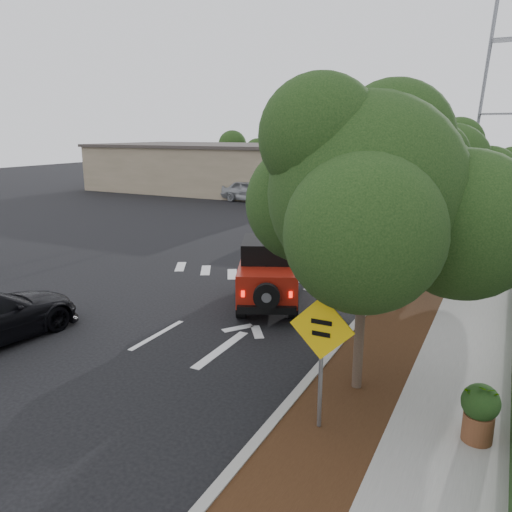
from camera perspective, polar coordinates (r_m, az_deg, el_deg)
The scene contains 17 objects.
ground at distance 13.81m, azimuth -11.22°, elevation -8.85°, with size 120.00×120.00×0.00m, color black.
curb at distance 22.78m, azimuth 17.61°, elevation 0.11°, with size 0.20×70.00×0.15m, color #9E9B93.
planting_strip at distance 22.65m, azimuth 20.09°, elevation -0.20°, with size 1.80×70.00×0.12m, color black.
sidewalk at distance 22.53m, azimuth 24.87°, elevation -0.74°, with size 2.00×70.00×0.12m, color gray.
commercial_building at distance 46.69m, azimuth -4.11°, elevation 9.98°, with size 22.00×12.00×4.00m, color gray.
transmission_tower at distance 58.18m, azimuth 25.11°, elevation 7.53°, with size 7.00×4.00×28.00m, color slate, non-canonical shape.
street_tree_near at distance 11.07m, azimuth 11.37°, elevation -14.92°, with size 3.80×3.80×5.92m, color black, non-canonical shape.
street_tree_mid at distance 17.41m, azimuth 17.72°, elevation -4.39°, with size 3.20×3.20×5.32m, color black, non-canonical shape.
street_tree_far at distance 23.64m, azimuth 20.39°, elevation 0.19°, with size 3.40×3.40×5.62m, color black, non-canonical shape.
light_pole_a at distance 39.09m, azimuth 4.95°, elevation 6.22°, with size 2.00×0.22×9.00m, color slate, non-canonical shape.
light_pole_b at distance 50.63m, azimuth 9.07°, elevation 7.89°, with size 2.00×0.22×9.00m, color slate, non-canonical shape.
red_jeep at distance 15.75m, azimuth 1.43°, elevation -1.71°, with size 3.10×4.15×2.03m.
silver_suv_ahead at distance 22.68m, azimuth 11.71°, elevation 2.03°, with size 2.31×5.01×1.39m, color #A9ABB1.
silver_sedan_oncoming at distance 26.22m, azimuth 4.93°, elevation 4.05°, with size 1.63×4.69×1.54m, color #94979B.
parked_suv at distance 38.79m, azimuth -0.59°, elevation 7.44°, with size 1.95×4.84×1.65m, color #989B9F.
speed_hump_sign at distance 8.84m, azimuth 7.47°, elevation -9.98°, with size 1.17×0.10×2.50m.
terracotta_planter at distance 9.65m, azimuth 24.24°, elevation -15.50°, with size 0.64×0.64×1.12m.
Camera 1 is at (8.02, -9.90, 5.32)m, focal length 35.00 mm.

